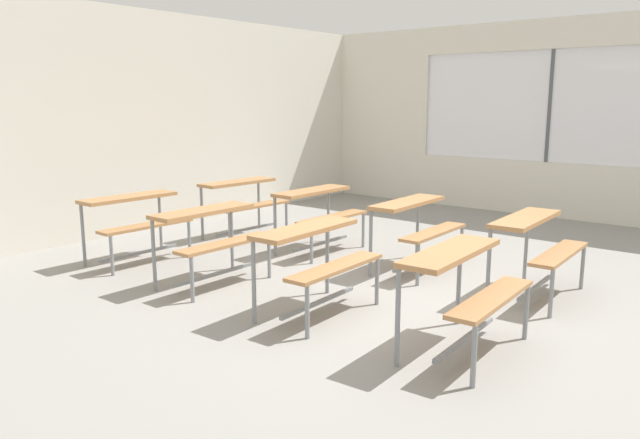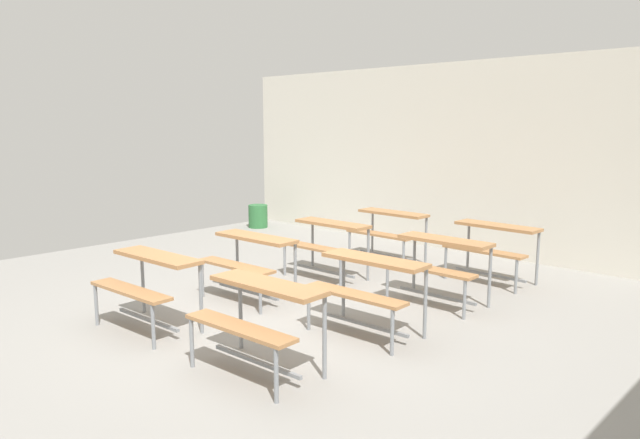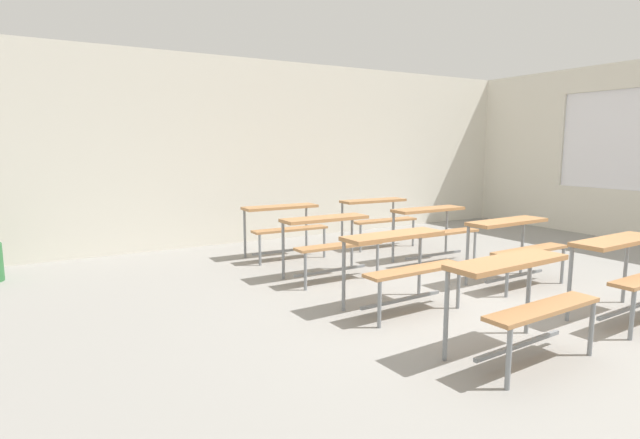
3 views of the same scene
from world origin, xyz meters
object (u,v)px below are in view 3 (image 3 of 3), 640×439
desk_bench_r0c1 (628,260)px  desk_bench_r3c0 (284,219)px  desk_bench_r1c1 (515,236)px  desk_bench_r3c1 (377,211)px  desk_bench_r2c0 (329,233)px  desk_bench_r0c0 (519,285)px  desk_bench_r1c0 (401,253)px  desk_bench_r2c1 (434,222)px

desk_bench_r0c1 → desk_bench_r3c0: (-1.59, 3.93, 0.00)m
desk_bench_r1c1 → desk_bench_r3c1: (-0.02, 2.61, 0.00)m
desk_bench_r2c0 → desk_bench_r3c1: bearing=37.5°
desk_bench_r0c0 → desk_bench_r1c0: 1.33m
desk_bench_r1c0 → desk_bench_r3c1: same height
desk_bench_r0c1 → desk_bench_r1c1: bearing=83.5°
desk_bench_r0c0 → desk_bench_r2c0: size_ratio=1.02×
desk_bench_r1c0 → desk_bench_r1c1: same height
desk_bench_r0c1 → desk_bench_r3c1: same height
desk_bench_r0c0 → desk_bench_r3c1: (1.66, 3.99, 0.00)m
desk_bench_r0c1 → desk_bench_r0c0: bearing=179.5°
desk_bench_r1c1 → desk_bench_r3c0: 3.11m
desk_bench_r1c1 → desk_bench_r1c0: bearing=179.5°
desk_bench_r2c0 → desk_bench_r3c1: same height
desk_bench_r0c1 → desk_bench_r1c0: (-1.63, 1.28, 0.00)m
desk_bench_r0c1 → desk_bench_r2c1: bearing=85.9°
desk_bench_r2c0 → desk_bench_r0c1: bearing=-58.5°
desk_bench_r1c0 → desk_bench_r3c1: (1.70, 2.66, 0.00)m
desk_bench_r2c1 → desk_bench_r3c0: bearing=142.1°
desk_bench_r0c0 → desk_bench_r0c1: (1.59, 0.06, 0.00)m
desk_bench_r1c0 → desk_bench_r3c0: bearing=87.1°
desk_bench_r2c0 → desk_bench_r2c1: (1.70, 0.03, 0.00)m
desk_bench_r1c0 → desk_bench_r2c0: 1.34m
desk_bench_r0c0 → desk_bench_r1c0: size_ratio=1.01×
desk_bench_r2c0 → desk_bench_r3c1: (1.70, 1.32, 0.00)m
desk_bench_r1c0 → desk_bench_r2c1: size_ratio=1.02×
desk_bench_r3c0 → desk_bench_r3c1: bearing=0.8°
desk_bench_r1c0 → desk_bench_r3c0: size_ratio=1.01×
desk_bench_r2c0 → desk_bench_r1c1: bearing=-37.4°
desk_bench_r2c1 → desk_bench_r3c1: (-0.00, 1.29, 0.00)m
desk_bench_r0c0 → desk_bench_r2c1: 3.17m
desk_bench_r0c1 → desk_bench_r2c0: (-1.63, 2.61, 0.00)m
desk_bench_r0c0 → desk_bench_r3c1: 4.32m
desk_bench_r1c1 → desk_bench_r3c0: (-1.68, 2.61, 0.00)m
desk_bench_r0c1 → desk_bench_r3c1: (0.07, 3.93, 0.00)m
desk_bench_r0c0 → desk_bench_r3c0: 3.99m
desk_bench_r3c0 → desk_bench_r0c0: bearing=-89.2°
desk_bench_r2c0 → desk_bench_r3c0: same height
desk_bench_r0c1 → desk_bench_r1c0: bearing=139.4°
desk_bench_r0c1 → desk_bench_r2c0: 3.08m
desk_bench_r2c1 → desk_bench_r3c0: 2.11m
desk_bench_r3c0 → desk_bench_r3c1: 1.66m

